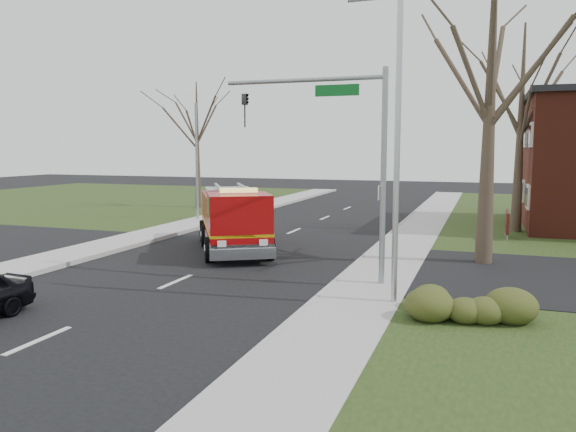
% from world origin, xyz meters
% --- Properties ---
extents(ground, '(120.00, 120.00, 0.00)m').
position_xyz_m(ground, '(0.00, 0.00, 0.00)').
color(ground, black).
rests_on(ground, ground).
extents(sidewalk_right, '(2.40, 80.00, 0.15)m').
position_xyz_m(sidewalk_right, '(6.20, 0.00, 0.07)').
color(sidewalk_right, '#9A9994').
rests_on(sidewalk_right, ground).
extents(sidewalk_left, '(2.40, 80.00, 0.15)m').
position_xyz_m(sidewalk_left, '(-6.20, 0.00, 0.07)').
color(sidewalk_left, '#9A9994').
rests_on(sidewalk_left, ground).
extents(health_center_sign, '(0.12, 2.00, 1.40)m').
position_xyz_m(health_center_sign, '(10.50, 12.50, 0.88)').
color(health_center_sign, '#441210').
rests_on(health_center_sign, ground).
extents(hedge_corner, '(2.80, 2.00, 0.90)m').
position_xyz_m(hedge_corner, '(9.00, -1.00, 0.58)').
color(hedge_corner, '#323C16').
rests_on(hedge_corner, lawn_right).
extents(bare_tree_near, '(6.00, 6.00, 12.00)m').
position_xyz_m(bare_tree_near, '(9.50, 6.00, 7.41)').
color(bare_tree_near, '#3F3025').
rests_on(bare_tree_near, ground).
extents(bare_tree_far, '(5.25, 5.25, 10.50)m').
position_xyz_m(bare_tree_far, '(11.00, 15.00, 6.49)').
color(bare_tree_far, '#3F3025').
rests_on(bare_tree_far, ground).
extents(bare_tree_left, '(4.50, 4.50, 9.00)m').
position_xyz_m(bare_tree_left, '(-10.00, 20.00, 5.56)').
color(bare_tree_left, '#3F3025').
rests_on(bare_tree_left, ground).
extents(traffic_signal_mast, '(5.29, 0.18, 6.80)m').
position_xyz_m(traffic_signal_mast, '(5.21, 1.50, 4.71)').
color(traffic_signal_mast, gray).
rests_on(traffic_signal_mast, ground).
extents(streetlight_pole, '(1.48, 0.16, 8.40)m').
position_xyz_m(streetlight_pole, '(7.14, -0.50, 4.55)').
color(streetlight_pole, '#B7BABF').
rests_on(streetlight_pole, ground).
extents(utility_pole_far, '(0.14, 0.14, 7.00)m').
position_xyz_m(utility_pole_far, '(-6.80, 14.00, 3.50)').
color(utility_pole_far, gray).
rests_on(utility_pole_far, ground).
extents(fire_engine, '(5.62, 7.28, 2.84)m').
position_xyz_m(fire_engine, '(-0.59, 5.80, 1.28)').
color(fire_engine, '#8D0608').
rests_on(fire_engine, ground).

